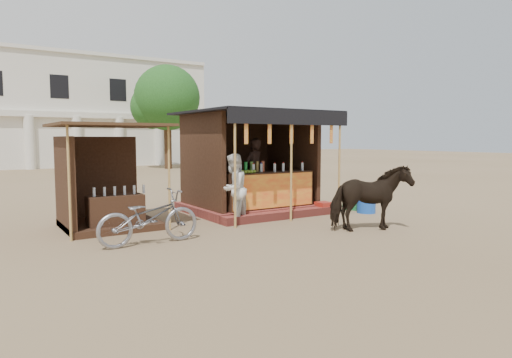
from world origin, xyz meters
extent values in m
plane|color=#846B4C|center=(0.00, 0.00, 0.00)|extent=(120.00, 120.00, 0.00)
cube|color=#963A31|center=(1.00, 3.50, 0.11)|extent=(3.40, 2.80, 0.22)
cube|color=#963A31|center=(1.00, 1.95, 0.10)|extent=(3.40, 0.35, 0.20)
cube|color=#392114|center=(1.00, 2.55, 0.69)|extent=(2.60, 0.55, 0.95)
cube|color=#F03D1C|center=(1.00, 2.27, 0.69)|extent=(2.50, 0.02, 0.88)
cube|color=#392114|center=(1.00, 4.75, 1.47)|extent=(3.00, 0.12, 2.50)
cube|color=#392114|center=(-0.50, 3.50, 1.47)|extent=(0.12, 2.50, 2.50)
cube|color=#392114|center=(2.50, 3.50, 1.47)|extent=(0.12, 2.50, 2.50)
cube|color=black|center=(1.00, 3.30, 2.75)|extent=(3.60, 3.60, 0.06)
cube|color=black|center=(1.00, 1.52, 2.57)|extent=(3.60, 0.06, 0.36)
cylinder|color=tan|center=(-0.60, 1.55, 1.38)|extent=(0.06, 0.06, 2.75)
cylinder|color=tan|center=(1.00, 1.55, 1.38)|extent=(0.06, 0.06, 2.75)
cylinder|color=tan|center=(2.60, 1.55, 1.38)|extent=(0.06, 0.06, 2.75)
cube|color=red|center=(-0.30, 1.55, 2.20)|extent=(0.10, 0.02, 0.55)
cube|color=red|center=(0.35, 1.55, 2.20)|extent=(0.10, 0.02, 0.55)
cube|color=red|center=(1.00, 1.55, 2.20)|extent=(0.10, 0.02, 0.55)
cube|color=red|center=(1.65, 1.55, 2.20)|extent=(0.10, 0.02, 0.55)
cube|color=red|center=(2.30, 1.55, 2.20)|extent=(0.10, 0.02, 0.55)
imported|color=black|center=(1.22, 3.60, 1.14)|extent=(0.77, 0.63, 1.83)
cube|color=#392114|center=(-3.00, 3.20, 0.07)|extent=(2.00, 2.00, 0.15)
cube|color=#392114|center=(-3.00, 4.15, 1.05)|extent=(1.90, 0.10, 2.10)
cube|color=#392114|center=(-3.95, 3.20, 1.05)|extent=(0.10, 1.90, 2.10)
cube|color=#472D19|center=(-3.00, 3.10, 2.35)|extent=(2.40, 2.40, 0.06)
cylinder|color=tan|center=(-4.05, 2.15, 1.18)|extent=(0.05, 0.05, 2.35)
cylinder|color=tan|center=(-1.95, 2.15, 1.18)|extent=(0.05, 0.05, 2.35)
cube|color=#392114|center=(-3.00, 2.70, 0.40)|extent=(1.20, 0.50, 0.80)
imported|color=black|center=(1.75, -0.36, 0.74)|extent=(1.91, 1.30, 1.48)
imported|color=gray|center=(-2.82, 1.05, 0.53)|extent=(2.01, 0.71, 1.05)
imported|color=silver|center=(-0.39, 2.00, 0.85)|extent=(1.04, 0.99, 1.69)
cylinder|color=#174BB3|center=(3.55, 1.46, 0.32)|extent=(0.67, 0.67, 0.64)
cube|color=maroon|center=(2.47, 2.00, 0.16)|extent=(0.39, 0.39, 0.32)
cube|color=#176B35|center=(3.75, 2.16, 0.20)|extent=(0.73, 0.63, 0.40)
cube|color=white|center=(3.75, 2.16, 0.43)|extent=(0.76, 0.65, 0.06)
cube|color=silver|center=(-2.00, 30.00, 4.00)|extent=(26.00, 7.00, 8.00)
cube|color=silver|center=(-2.00, 26.40, 3.70)|extent=(26.00, 0.50, 0.40)
cube|color=silver|center=(-2.00, 26.50, 8.05)|extent=(26.00, 0.30, 0.25)
cylinder|color=silver|center=(-2.00, 26.40, 1.80)|extent=(0.70, 0.70, 3.60)
cylinder|color=silver|center=(1.00, 26.40, 1.80)|extent=(0.70, 0.70, 3.60)
cylinder|color=silver|center=(4.00, 26.40, 1.80)|extent=(0.70, 0.70, 3.60)
cylinder|color=silver|center=(7.00, 26.40, 1.80)|extent=(0.70, 0.70, 3.60)
cylinder|color=silver|center=(10.00, 26.40, 1.80)|extent=(0.70, 0.70, 3.60)
cylinder|color=#382314|center=(6.00, 22.00, 2.00)|extent=(0.50, 0.50, 4.00)
sphere|color=#276623|center=(6.00, 22.00, 4.80)|extent=(4.40, 4.40, 4.40)
sphere|color=#276623|center=(5.20, 22.60, 4.20)|extent=(2.99, 2.99, 2.99)
camera|label=1|loc=(-5.80, -7.40, 2.05)|focal=32.00mm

